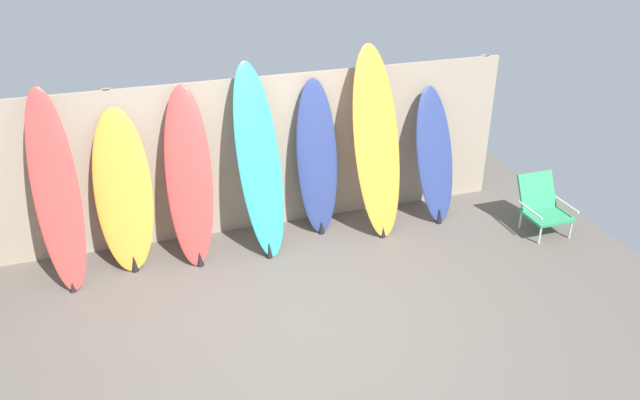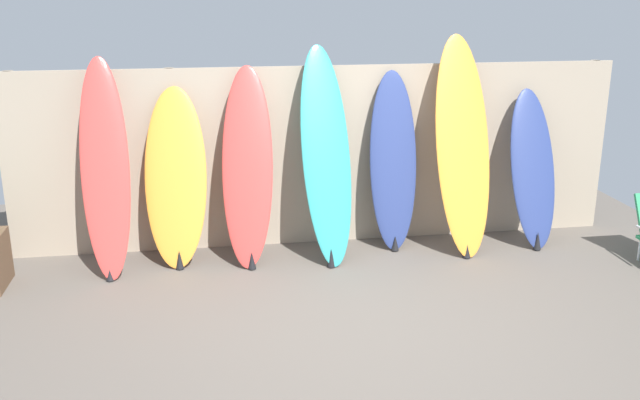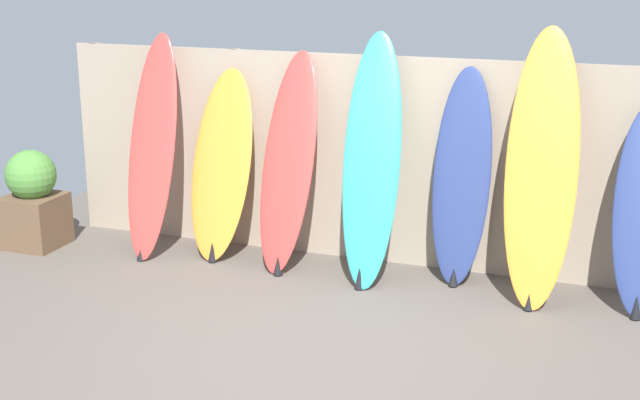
{
  "view_description": "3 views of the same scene",
  "coord_description": "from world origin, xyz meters",
  "px_view_note": "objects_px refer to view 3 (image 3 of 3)",
  "views": [
    {
      "loc": [
        -1.28,
        -4.36,
        3.66
      ],
      "look_at": [
        0.31,
        0.5,
        1.03
      ],
      "focal_mm": 35.0,
      "sensor_mm": 36.0,
      "label": 1
    },
    {
      "loc": [
        -1.1,
        -4.86,
        2.58
      ],
      "look_at": [
        -0.21,
        0.74,
        0.83
      ],
      "focal_mm": 40.0,
      "sensor_mm": 36.0,
      "label": 2
    },
    {
      "loc": [
        1.97,
        -5.16,
        2.67
      ],
      "look_at": [
        -0.13,
        0.64,
        0.91
      ],
      "focal_mm": 50.0,
      "sensor_mm": 36.0,
      "label": 3
    }
  ],
  "objects_px": {
    "surfboard_red_2": "(288,164)",
    "planter_box": "(33,200)",
    "surfboard_orange_1": "(221,166)",
    "surfboard_teal_3": "(372,162)",
    "surfboard_red_0": "(152,148)",
    "surfboard_navy_4": "(462,179)",
    "surfboard_orange_5": "(542,170)"
  },
  "relations": [
    {
      "from": "surfboard_orange_1",
      "to": "surfboard_orange_5",
      "type": "xyz_separation_m",
      "value": [
        2.75,
        -0.1,
        0.23
      ]
    },
    {
      "from": "surfboard_red_0",
      "to": "surfboard_navy_4",
      "type": "bearing_deg",
      "value": 4.2
    },
    {
      "from": "surfboard_red_0",
      "to": "surfboard_red_2",
      "type": "bearing_deg",
      "value": 1.78
    },
    {
      "from": "surfboard_red_0",
      "to": "surfboard_red_2",
      "type": "relative_size",
      "value": 1.06
    },
    {
      "from": "surfboard_red_0",
      "to": "planter_box",
      "type": "relative_size",
      "value": 2.15
    },
    {
      "from": "surfboard_red_0",
      "to": "surfboard_orange_1",
      "type": "relative_size",
      "value": 1.18
    },
    {
      "from": "surfboard_red_0",
      "to": "planter_box",
      "type": "height_order",
      "value": "surfboard_red_0"
    },
    {
      "from": "surfboard_red_0",
      "to": "surfboard_teal_3",
      "type": "bearing_deg",
      "value": 0.31
    },
    {
      "from": "surfboard_red_2",
      "to": "surfboard_orange_5",
      "type": "distance_m",
      "value": 2.09
    },
    {
      "from": "surfboard_orange_1",
      "to": "planter_box",
      "type": "relative_size",
      "value": 1.83
    },
    {
      "from": "surfboard_orange_1",
      "to": "surfboard_red_2",
      "type": "height_order",
      "value": "surfboard_red_2"
    },
    {
      "from": "surfboard_orange_5",
      "to": "planter_box",
      "type": "height_order",
      "value": "surfboard_orange_5"
    },
    {
      "from": "surfboard_red_0",
      "to": "surfboard_orange_5",
      "type": "height_order",
      "value": "surfboard_orange_5"
    },
    {
      "from": "surfboard_red_2",
      "to": "planter_box",
      "type": "relative_size",
      "value": 2.04
    },
    {
      "from": "surfboard_red_2",
      "to": "surfboard_orange_5",
      "type": "bearing_deg",
      "value": -0.6
    },
    {
      "from": "surfboard_navy_4",
      "to": "surfboard_orange_5",
      "type": "distance_m",
      "value": 0.69
    },
    {
      "from": "surfboard_orange_5",
      "to": "surfboard_orange_1",
      "type": "bearing_deg",
      "value": 177.87
    },
    {
      "from": "surfboard_navy_4",
      "to": "planter_box",
      "type": "distance_m",
      "value": 3.89
    },
    {
      "from": "surfboard_red_2",
      "to": "surfboard_teal_3",
      "type": "distance_m",
      "value": 0.74
    },
    {
      "from": "planter_box",
      "to": "surfboard_red_0",
      "type": "bearing_deg",
      "value": 12.63
    },
    {
      "from": "surfboard_teal_3",
      "to": "surfboard_orange_1",
      "type": "bearing_deg",
      "value": 175.56
    },
    {
      "from": "surfboard_orange_1",
      "to": "surfboard_teal_3",
      "type": "bearing_deg",
      "value": -4.44
    },
    {
      "from": "surfboard_orange_5",
      "to": "surfboard_teal_3",
      "type": "bearing_deg",
      "value": -179.7
    },
    {
      "from": "surfboard_navy_4",
      "to": "surfboard_teal_3",
      "type": "bearing_deg",
      "value": -164.96
    },
    {
      "from": "surfboard_teal_3",
      "to": "planter_box",
      "type": "height_order",
      "value": "surfboard_teal_3"
    },
    {
      "from": "surfboard_red_2",
      "to": "surfboard_teal_3",
      "type": "bearing_deg",
      "value": -2.23
    },
    {
      "from": "planter_box",
      "to": "surfboard_teal_3",
      "type": "bearing_deg",
      "value": 4.79
    },
    {
      "from": "surfboard_teal_3",
      "to": "surfboard_navy_4",
      "type": "xyz_separation_m",
      "value": [
        0.7,
        0.19,
        -0.13
      ]
    },
    {
      "from": "surfboard_red_2",
      "to": "surfboard_navy_4",
      "type": "bearing_deg",
      "value": 6.33
    },
    {
      "from": "surfboard_red_0",
      "to": "surfboard_navy_4",
      "type": "relative_size",
      "value": 1.11
    },
    {
      "from": "surfboard_red_0",
      "to": "surfboard_red_2",
      "type": "xyz_separation_m",
      "value": [
        1.28,
        0.04,
        -0.05
      ]
    },
    {
      "from": "surfboard_red_2",
      "to": "surfboard_teal_3",
      "type": "height_order",
      "value": "surfboard_teal_3"
    }
  ]
}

